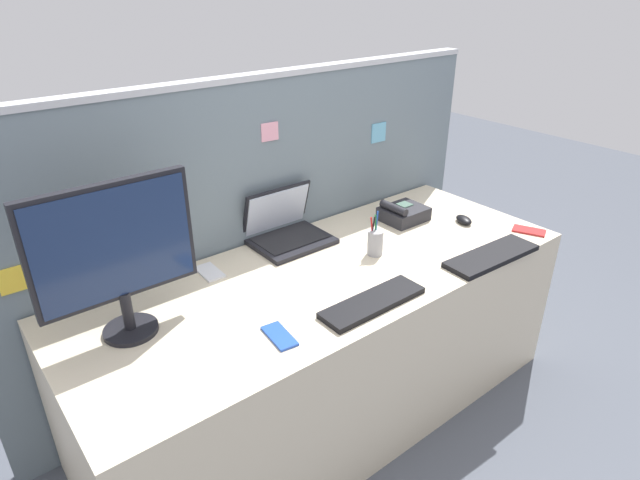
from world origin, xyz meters
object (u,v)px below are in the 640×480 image
laptop (285,229)px  computer_mouse_right_hand (464,220)px  cell_phone_red_case (529,231)px  cell_phone_blue_case (279,336)px  desk_phone (403,213)px  keyboard_main (373,302)px  pen_cup (375,242)px  keyboard_spare (492,256)px  cell_phone_white_slab (210,272)px  desktop_monitor (115,250)px

laptop → computer_mouse_right_hand: bearing=-26.5°
cell_phone_red_case → laptop: bearing=121.2°
cell_phone_blue_case → desk_phone: bearing=28.2°
keyboard_main → laptop: bearing=84.8°
cell_phone_red_case → pen_cup: bearing=133.6°
laptop → cell_phone_blue_case: 0.71m
pen_cup → cell_phone_blue_case: bearing=-160.9°
computer_mouse_right_hand → cell_phone_blue_case: computer_mouse_right_hand is taller
computer_mouse_right_hand → cell_phone_red_case: bearing=-36.3°
desk_phone → laptop: bearing=162.4°
keyboard_spare → cell_phone_blue_case: keyboard_spare is taller
keyboard_main → cell_phone_white_slab: size_ratio=3.00×
keyboard_main → pen_cup: size_ratio=2.22×
laptop → cell_phone_white_slab: laptop is taller
cell_phone_blue_case → pen_cup: bearing=25.8°
laptop → computer_mouse_right_hand: (0.76, -0.38, -0.04)m
computer_mouse_right_hand → laptop: bearing=174.8°
keyboard_spare → pen_cup: bearing=139.8°
desk_phone → keyboard_main: bearing=-144.4°
desk_phone → cell_phone_white_slab: (-0.96, 0.13, -0.03)m
desk_phone → cell_phone_red_case: 0.58m
laptop → cell_phone_red_case: (0.92, -0.63, -0.05)m
desk_phone → cell_phone_white_slab: bearing=172.6°
pen_cup → cell_phone_red_case: pen_cup is taller
laptop → desktop_monitor: bearing=-164.0°
laptop → cell_phone_white_slab: size_ratio=2.39×
laptop → cell_phone_blue_case: laptop is taller
desktop_monitor → pen_cup: 1.04m
desktop_monitor → keyboard_spare: size_ratio=1.15×
computer_mouse_right_hand → pen_cup: bearing=-162.4°
keyboard_main → keyboard_spare: (0.63, -0.05, 0.00)m
computer_mouse_right_hand → cell_phone_blue_case: bearing=-149.8°
desktop_monitor → keyboard_main: size_ratio=1.25×
cell_phone_blue_case → laptop: bearing=59.7°
keyboard_main → computer_mouse_right_hand: (0.82, 0.24, 0.01)m
keyboard_main → keyboard_spare: size_ratio=0.92×
computer_mouse_right_hand → desk_phone: bearing=156.4°
desktop_monitor → keyboard_main: bearing=-28.1°
laptop → keyboard_spare: (0.57, -0.67, -0.04)m
keyboard_spare → computer_mouse_right_hand: size_ratio=4.50×
desk_phone → cell_phone_blue_case: size_ratio=1.41×
cell_phone_blue_case → cell_phone_red_case: same height
computer_mouse_right_hand → desktop_monitor: bearing=-164.3°
desk_phone → pen_cup: (-0.34, -0.17, 0.02)m
desk_phone → cell_phone_blue_case: bearing=-158.5°
desk_phone → cell_phone_blue_case: desk_phone is taller
desk_phone → computer_mouse_right_hand: size_ratio=2.05×
desktop_monitor → desk_phone: size_ratio=2.53×
keyboard_main → computer_mouse_right_hand: size_ratio=4.16×
desktop_monitor → cell_phone_red_case: size_ratio=3.64×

